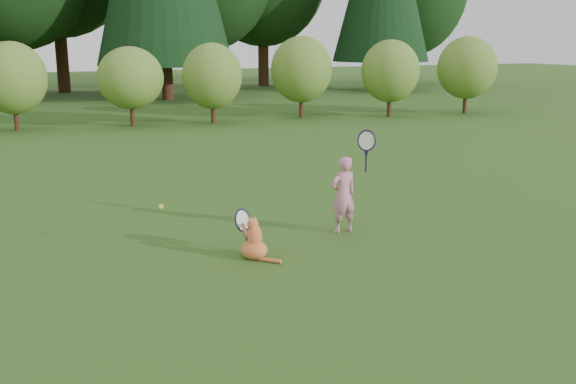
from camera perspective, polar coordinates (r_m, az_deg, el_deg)
name	(u,v)px	position (r m, az deg, el deg)	size (l,w,h in m)	color
ground	(299,265)	(7.64, 0.95, -6.54)	(100.00, 100.00, 0.00)	#2B4D15
shrub_row	(122,81)	(19.82, -14.54, 9.52)	(28.00, 3.00, 2.80)	#547022
child	(344,193)	(8.81, 5.01, -0.08)	(0.59, 0.37, 1.60)	#CF7B99
cat	(253,237)	(7.83, -3.10, -3.99)	(0.47, 0.76, 0.71)	#C05D24
tennis_ball	(161,207)	(8.17, -11.24, -1.29)	(0.06, 0.06, 0.06)	#C9E81B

